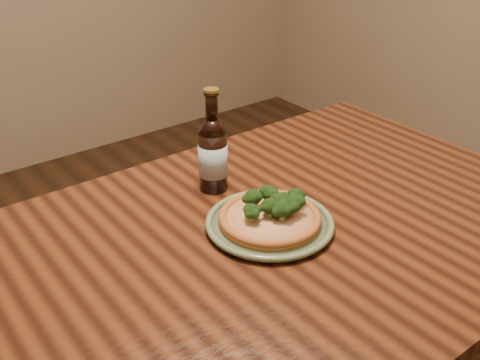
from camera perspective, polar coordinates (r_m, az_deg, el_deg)
table at (r=1.21m, az=-0.65°, el=-10.56°), size 1.60×0.90×0.75m
plate at (r=1.21m, az=3.03°, el=-4.42°), size 0.28×0.28×0.02m
pizza at (r=1.20m, az=3.16°, el=-3.59°), size 0.22×0.22×0.06m
beer_bottle at (r=1.32m, az=-2.78°, el=2.70°), size 0.07×0.07×0.25m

